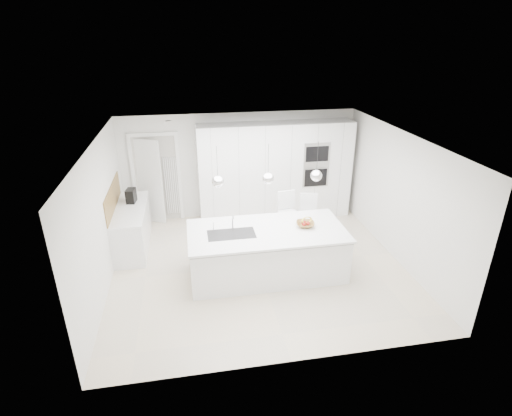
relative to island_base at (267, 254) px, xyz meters
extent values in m
plane|color=beige|center=(-0.10, 0.30, -0.43)|extent=(5.50, 5.50, 0.00)
plane|color=white|center=(-0.10, 2.80, 0.82)|extent=(5.50, 0.00, 5.50)
plane|color=white|center=(-2.85, 0.30, 0.82)|extent=(0.00, 5.00, 5.00)
plane|color=white|center=(-0.10, 0.30, 2.07)|extent=(5.50, 5.50, 0.00)
cube|color=white|center=(0.70, 2.50, 0.72)|extent=(3.60, 0.60, 2.30)
cube|color=white|center=(-2.30, 2.72, 0.57)|extent=(0.76, 0.38, 2.00)
cube|color=white|center=(-2.55, 1.50, 0.00)|extent=(0.60, 1.80, 0.86)
cube|color=white|center=(-2.55, 1.50, 0.45)|extent=(0.62, 1.82, 0.04)
cube|color=olive|center=(-2.84, 1.50, 0.72)|extent=(0.02, 1.80, 0.50)
cube|color=white|center=(0.00, 0.00, 0.00)|extent=(2.80, 1.20, 0.86)
cube|color=white|center=(0.00, 0.05, 0.45)|extent=(2.84, 1.40, 0.04)
cylinder|color=white|center=(-0.60, 0.20, 0.62)|extent=(0.02, 0.02, 0.30)
sphere|color=white|center=(-0.85, 0.00, 1.47)|extent=(0.20, 0.20, 0.20)
sphere|color=white|center=(0.00, 0.00, 1.47)|extent=(0.20, 0.20, 0.20)
sphere|color=white|center=(0.85, 0.00, 1.47)|extent=(0.20, 0.20, 0.20)
imported|color=olive|center=(0.72, 0.07, 0.51)|extent=(0.40, 0.40, 0.08)
cube|color=black|center=(-2.53, 1.80, 0.61)|extent=(0.21, 0.29, 0.29)
sphere|color=#B2211C|center=(0.77, 0.04, 0.54)|extent=(0.07, 0.07, 0.07)
sphere|color=#B2211C|center=(0.71, 0.08, 0.54)|extent=(0.08, 0.08, 0.08)
sphere|color=#B2211C|center=(0.69, 0.03, 0.54)|extent=(0.07, 0.07, 0.07)
sphere|color=#B2211C|center=(0.69, 0.06, 0.54)|extent=(0.08, 0.08, 0.08)
torus|color=gold|center=(0.75, 0.07, 0.60)|extent=(0.26, 0.18, 0.23)
camera|label=1|loc=(-1.32, -6.22, 3.75)|focal=28.00mm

